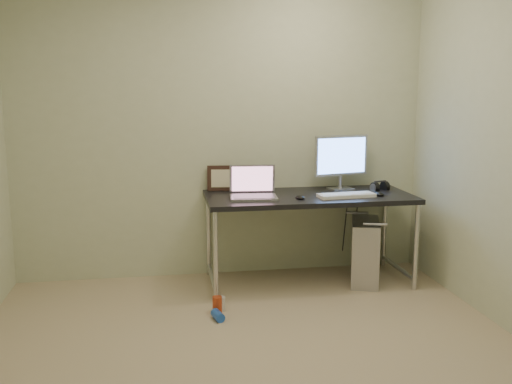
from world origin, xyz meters
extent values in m
plane|color=tan|center=(0.00, 0.00, 0.00)|extent=(3.50, 3.50, 0.00)
cube|color=beige|center=(0.00, 1.75, 1.25)|extent=(3.50, 0.02, 2.50)
cube|color=black|center=(0.67, 1.38, 0.73)|extent=(1.69, 0.74, 0.04)
cylinder|color=silver|center=(-0.13, 1.05, 0.35)|extent=(0.04, 0.04, 0.71)
cylinder|color=silver|center=(-0.13, 1.71, 0.35)|extent=(0.04, 0.04, 0.71)
cylinder|color=silver|center=(1.48, 1.05, 0.35)|extent=(0.04, 0.04, 0.71)
cylinder|color=silver|center=(1.48, 1.71, 0.35)|extent=(0.04, 0.04, 0.71)
cylinder|color=silver|center=(-0.13, 1.38, 0.08)|extent=(0.04, 0.66, 0.04)
cylinder|color=silver|center=(1.48, 1.38, 0.08)|extent=(0.04, 0.66, 0.04)
cube|color=#B9B8BD|center=(1.15, 1.32, 0.26)|extent=(0.37, 0.55, 0.53)
cylinder|color=#AAABB1|center=(1.15, 1.11, 0.55)|extent=(0.19, 0.08, 0.03)
cylinder|color=#AAABB1|center=(1.15, 1.53, 0.55)|extent=(0.19, 0.08, 0.03)
cylinder|color=black|center=(1.10, 1.70, 0.40)|extent=(0.01, 0.16, 0.69)
cylinder|color=black|center=(1.19, 1.68, 0.38)|extent=(0.02, 0.11, 0.71)
cylinder|color=#AF3918|center=(-0.15, 0.82, 0.06)|extent=(0.08, 0.08, 0.13)
cylinder|color=silver|center=(-0.12, 0.86, 0.05)|extent=(0.07, 0.07, 0.11)
cylinder|color=blue|center=(-0.16, 0.70, 0.03)|extent=(0.09, 0.13, 0.07)
cube|color=#AAABB1|center=(0.19, 1.28, 0.76)|extent=(0.39, 0.29, 0.02)
cube|color=slate|center=(0.19, 1.28, 0.77)|extent=(0.34, 0.24, 0.00)
cube|color=#9798A0|center=(0.21, 1.43, 0.89)|extent=(0.37, 0.08, 0.24)
cube|color=#7D4F60|center=(0.21, 1.42, 0.89)|extent=(0.33, 0.07, 0.20)
cube|color=#AAABB1|center=(1.00, 1.56, 0.76)|extent=(0.23, 0.19, 0.01)
cylinder|color=#AAABB1|center=(1.00, 1.58, 0.82)|extent=(0.03, 0.03, 0.11)
cube|color=#AAABB1|center=(1.00, 1.57, 1.05)|extent=(0.49, 0.14, 0.34)
cube|color=#527FDF|center=(1.00, 1.55, 1.05)|extent=(0.44, 0.10, 0.30)
cube|color=white|center=(0.94, 1.23, 0.76)|extent=(0.47, 0.20, 0.03)
ellipsoid|color=black|center=(1.23, 1.25, 0.77)|extent=(0.08, 0.12, 0.04)
ellipsoid|color=black|center=(0.56, 1.22, 0.77)|extent=(0.07, 0.12, 0.04)
cylinder|color=black|center=(1.27, 1.48, 0.78)|extent=(0.07, 0.10, 0.09)
cylinder|color=black|center=(1.38, 1.48, 0.78)|extent=(0.07, 0.10, 0.09)
cube|color=black|center=(1.33, 1.48, 0.83)|extent=(0.12, 0.05, 0.01)
cube|color=black|center=(0.00, 1.68, 0.86)|extent=(0.28, 0.11, 0.22)
cylinder|color=silver|center=(0.31, 1.68, 0.79)|extent=(0.01, 0.01, 0.09)
cylinder|color=white|center=(0.31, 1.68, 0.85)|extent=(0.05, 0.04, 0.04)
camera|label=1|loc=(-0.52, -3.09, 1.61)|focal=40.00mm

